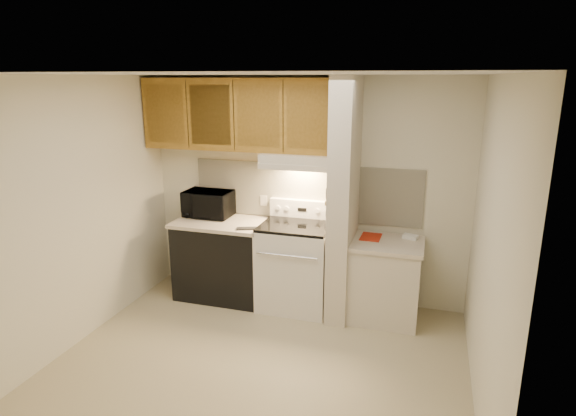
% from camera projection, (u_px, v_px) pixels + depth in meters
% --- Properties ---
extents(floor, '(3.60, 3.60, 0.00)m').
position_uv_depth(floor, '(261.00, 361.00, 4.34)').
color(floor, tan).
rests_on(floor, ground).
extents(ceiling, '(3.60, 3.60, 0.00)m').
position_uv_depth(ceiling, '(256.00, 74.00, 3.68)').
color(ceiling, white).
rests_on(ceiling, wall_back).
extents(wall_back, '(3.60, 2.50, 0.02)m').
position_uv_depth(wall_back, '(305.00, 190.00, 5.40)').
color(wall_back, beige).
rests_on(wall_back, floor).
extents(wall_left, '(0.02, 3.00, 2.50)m').
position_uv_depth(wall_left, '(78.00, 212.00, 4.51)').
color(wall_left, beige).
rests_on(wall_left, floor).
extents(wall_right, '(0.02, 3.00, 2.50)m').
position_uv_depth(wall_right, '(490.00, 251.00, 3.51)').
color(wall_right, beige).
rests_on(wall_right, floor).
extents(backsplash, '(2.60, 0.02, 0.63)m').
position_uv_depth(backsplash, '(304.00, 192.00, 5.39)').
color(backsplash, white).
rests_on(backsplash, wall_back).
extents(range_body, '(0.76, 0.65, 0.92)m').
position_uv_depth(range_body, '(296.00, 267.00, 5.28)').
color(range_body, silver).
rests_on(range_body, floor).
extents(oven_window, '(0.50, 0.01, 0.30)m').
position_uv_depth(oven_window, '(288.00, 274.00, 4.98)').
color(oven_window, black).
rests_on(oven_window, range_body).
extents(oven_handle, '(0.65, 0.02, 0.02)m').
position_uv_depth(oven_handle, '(286.00, 256.00, 4.89)').
color(oven_handle, silver).
rests_on(oven_handle, range_body).
extents(cooktop, '(0.74, 0.64, 0.03)m').
position_uv_depth(cooktop, '(296.00, 226.00, 5.16)').
color(cooktop, black).
rests_on(cooktop, range_body).
extents(range_backguard, '(0.76, 0.08, 0.20)m').
position_uv_depth(range_backguard, '(303.00, 209.00, 5.39)').
color(range_backguard, silver).
rests_on(range_backguard, range_body).
extents(range_display, '(0.10, 0.01, 0.04)m').
position_uv_depth(range_display, '(302.00, 210.00, 5.35)').
color(range_display, black).
rests_on(range_display, range_backguard).
extents(range_knob_left_outer, '(0.05, 0.02, 0.05)m').
position_uv_depth(range_knob_left_outer, '(278.00, 208.00, 5.43)').
color(range_knob_left_outer, silver).
rests_on(range_knob_left_outer, range_backguard).
extents(range_knob_left_inner, '(0.05, 0.02, 0.05)m').
position_uv_depth(range_knob_left_inner, '(287.00, 208.00, 5.40)').
color(range_knob_left_inner, silver).
rests_on(range_knob_left_inner, range_backguard).
extents(range_knob_right_inner, '(0.05, 0.02, 0.05)m').
position_uv_depth(range_knob_right_inner, '(318.00, 211.00, 5.30)').
color(range_knob_right_inner, silver).
rests_on(range_knob_right_inner, range_backguard).
extents(range_knob_right_outer, '(0.05, 0.02, 0.05)m').
position_uv_depth(range_knob_right_outer, '(327.00, 212.00, 5.27)').
color(range_knob_right_outer, silver).
rests_on(range_knob_right_outer, range_backguard).
extents(dishwasher_front, '(1.00, 0.63, 0.87)m').
position_uv_depth(dishwasher_front, '(223.00, 260.00, 5.55)').
color(dishwasher_front, black).
rests_on(dishwasher_front, floor).
extents(left_countertop, '(1.04, 0.67, 0.04)m').
position_uv_depth(left_countertop, '(221.00, 223.00, 5.43)').
color(left_countertop, beige).
rests_on(left_countertop, dishwasher_front).
extents(spoon_rest, '(0.25, 0.16, 0.02)m').
position_uv_depth(spoon_rest, '(248.00, 228.00, 5.12)').
color(spoon_rest, black).
rests_on(spoon_rest, left_countertop).
extents(teal_jar, '(0.13, 0.13, 0.11)m').
position_uv_depth(teal_jar, '(202.00, 209.00, 5.71)').
color(teal_jar, '#2B6065').
rests_on(teal_jar, left_countertop).
extents(outlet, '(0.08, 0.01, 0.12)m').
position_uv_depth(outlet, '(264.00, 201.00, 5.55)').
color(outlet, beige).
rests_on(outlet, backsplash).
extents(microwave, '(0.54, 0.37, 0.30)m').
position_uv_depth(microwave, '(208.00, 204.00, 5.57)').
color(microwave, black).
rests_on(microwave, left_countertop).
extents(partition_pillar, '(0.22, 0.70, 2.50)m').
position_uv_depth(partition_pillar, '(344.00, 201.00, 4.93)').
color(partition_pillar, beige).
rests_on(partition_pillar, floor).
extents(pillar_trim, '(0.01, 0.70, 0.04)m').
position_uv_depth(pillar_trim, '(333.00, 195.00, 4.95)').
color(pillar_trim, olive).
rests_on(pillar_trim, partition_pillar).
extents(knife_strip, '(0.02, 0.42, 0.04)m').
position_uv_depth(knife_strip, '(331.00, 194.00, 4.90)').
color(knife_strip, black).
rests_on(knife_strip, partition_pillar).
extents(knife_blade_a, '(0.01, 0.03, 0.16)m').
position_uv_depth(knife_blade_a, '(326.00, 208.00, 4.77)').
color(knife_blade_a, silver).
rests_on(knife_blade_a, knife_strip).
extents(knife_handle_a, '(0.02, 0.02, 0.10)m').
position_uv_depth(knife_handle_a, '(327.00, 193.00, 4.74)').
color(knife_handle_a, black).
rests_on(knife_handle_a, knife_strip).
extents(knife_blade_b, '(0.01, 0.04, 0.18)m').
position_uv_depth(knife_blade_b, '(328.00, 207.00, 4.85)').
color(knife_blade_b, silver).
rests_on(knife_blade_b, knife_strip).
extents(knife_handle_b, '(0.02, 0.02, 0.10)m').
position_uv_depth(knife_handle_b, '(328.00, 192.00, 4.81)').
color(knife_handle_b, black).
rests_on(knife_handle_b, knife_strip).
extents(knife_blade_c, '(0.01, 0.04, 0.20)m').
position_uv_depth(knife_blade_c, '(330.00, 206.00, 4.93)').
color(knife_blade_c, silver).
rests_on(knife_blade_c, knife_strip).
extents(knife_handle_c, '(0.02, 0.02, 0.10)m').
position_uv_depth(knife_handle_c, '(330.00, 190.00, 4.89)').
color(knife_handle_c, black).
rests_on(knife_handle_c, knife_strip).
extents(knife_blade_d, '(0.01, 0.04, 0.16)m').
position_uv_depth(knife_blade_d, '(332.00, 202.00, 5.00)').
color(knife_blade_d, silver).
rests_on(knife_blade_d, knife_strip).
extents(knife_handle_d, '(0.02, 0.02, 0.10)m').
position_uv_depth(knife_handle_d, '(332.00, 188.00, 4.95)').
color(knife_handle_d, black).
rests_on(knife_handle_d, knife_strip).
extents(knife_blade_e, '(0.01, 0.04, 0.18)m').
position_uv_depth(knife_blade_e, '(333.00, 201.00, 5.07)').
color(knife_blade_e, silver).
rests_on(knife_blade_e, knife_strip).
extents(knife_handle_e, '(0.02, 0.02, 0.10)m').
position_uv_depth(knife_handle_e, '(333.00, 186.00, 5.04)').
color(knife_handle_e, black).
rests_on(knife_handle_e, knife_strip).
extents(oven_mitt, '(0.03, 0.10, 0.23)m').
position_uv_depth(oven_mitt, '(334.00, 199.00, 5.13)').
color(oven_mitt, slate).
rests_on(oven_mitt, partition_pillar).
extents(right_cab_base, '(0.70, 0.60, 0.81)m').
position_uv_depth(right_cab_base, '(385.00, 282.00, 5.02)').
color(right_cab_base, beige).
rests_on(right_cab_base, floor).
extents(right_countertop, '(0.74, 0.64, 0.04)m').
position_uv_depth(right_countertop, '(387.00, 244.00, 4.91)').
color(right_countertop, beige).
rests_on(right_countertop, right_cab_base).
extents(red_folder, '(0.21, 0.29, 0.01)m').
position_uv_depth(red_folder, '(371.00, 237.00, 5.05)').
color(red_folder, '#B42610').
rests_on(red_folder, right_countertop).
extents(white_box, '(0.17, 0.14, 0.04)m').
position_uv_depth(white_box, '(410.00, 237.00, 5.01)').
color(white_box, white).
rests_on(white_box, right_countertop).
extents(range_hood, '(0.78, 0.44, 0.15)m').
position_uv_depth(range_hood, '(300.00, 160.00, 5.09)').
color(range_hood, beige).
rests_on(range_hood, upper_cabinets).
extents(hood_lip, '(0.78, 0.04, 0.06)m').
position_uv_depth(hood_lip, '(294.00, 168.00, 4.91)').
color(hood_lip, beige).
rests_on(hood_lip, range_hood).
extents(upper_cabinets, '(2.18, 0.33, 0.77)m').
position_uv_depth(upper_cabinets, '(240.00, 114.00, 5.21)').
color(upper_cabinets, olive).
rests_on(upper_cabinets, wall_back).
extents(cab_door_a, '(0.46, 0.01, 0.63)m').
position_uv_depth(cab_door_a, '(165.00, 114.00, 5.29)').
color(cab_door_a, olive).
rests_on(cab_door_a, upper_cabinets).
extents(cab_gap_a, '(0.01, 0.01, 0.73)m').
position_uv_depth(cab_gap_a, '(187.00, 114.00, 5.21)').
color(cab_gap_a, black).
rests_on(cab_gap_a, upper_cabinets).
extents(cab_door_b, '(0.46, 0.01, 0.63)m').
position_uv_depth(cab_door_b, '(210.00, 115.00, 5.14)').
color(cab_door_b, olive).
rests_on(cab_door_b, upper_cabinets).
extents(cab_gap_b, '(0.01, 0.01, 0.73)m').
position_uv_depth(cab_gap_b, '(234.00, 116.00, 5.06)').
color(cab_gap_b, black).
rests_on(cab_gap_b, upper_cabinets).
extents(cab_door_c, '(0.46, 0.01, 0.63)m').
position_uv_depth(cab_door_c, '(258.00, 116.00, 4.98)').
color(cab_door_c, olive).
rests_on(cab_door_c, upper_cabinets).
extents(cab_gap_c, '(0.01, 0.01, 0.73)m').
position_uv_depth(cab_gap_c, '(283.00, 117.00, 4.91)').
color(cab_gap_c, black).
rests_on(cab_gap_c, upper_cabinets).
extents(cab_door_d, '(0.46, 0.01, 0.63)m').
position_uv_depth(cab_door_d, '(309.00, 117.00, 4.83)').
color(cab_door_d, olive).
rests_on(cab_door_d, upper_cabinets).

